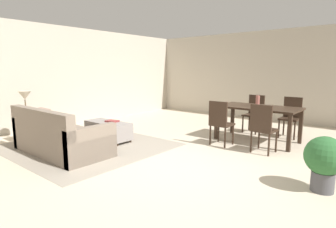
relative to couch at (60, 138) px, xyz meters
The scene contains 16 objects.
ground_plane 2.34m from the couch, 22.89° to the left, with size 10.80×10.80×0.00m, color beige.
wall_back 6.37m from the couch, 70.11° to the left, with size 9.00×0.12×2.70m, color #BCB2A0.
wall_left 2.95m from the couch, 149.33° to the left, with size 0.12×11.00×2.70m, color #BCB2A0.
area_rug 0.67m from the couch, 92.45° to the left, with size 3.00×2.80×0.01m, color gray.
couch is the anchor object (origin of this frame).
ottoman_table 1.17m from the couch, 92.60° to the left, with size 1.12×0.46×0.41m.
side_table 1.31m from the couch, behind, with size 0.40×0.40×0.57m.
table_lamp 1.48m from the couch, behind, with size 0.26×0.26×0.53m.
dining_table 4.07m from the couch, 52.18° to the left, with size 1.68×0.90×0.76m.
dining_chair_near_left 3.13m from the couch, 49.06° to the left, with size 0.40×0.40×0.92m.
dining_chair_near_right 3.77m from the couch, 39.32° to the left, with size 0.42×0.42×0.92m.
dining_chair_far_left 4.53m from the couch, 62.70° to the left, with size 0.42×0.42×0.92m.
dining_chair_far_right 5.01m from the couch, 54.17° to the left, with size 0.40×0.40×0.92m.
vase_centerpiece 4.10m from the couch, 52.87° to the left, with size 0.08×0.08×0.23m, color #B26659.
book_on_ottoman 1.24m from the couch, 89.37° to the left, with size 0.26×0.20×0.03m, color maroon.
potted_plant 4.33m from the couch, 17.35° to the left, with size 0.50×0.50×0.72m.
Camera 1 is at (2.61, -3.45, 1.55)m, focal length 29.52 mm.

